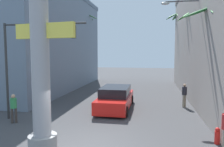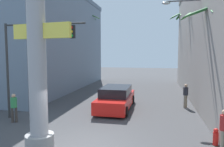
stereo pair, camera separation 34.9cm
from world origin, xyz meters
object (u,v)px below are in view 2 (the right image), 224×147
at_px(palm_tree_far_right, 182,38).
at_px(palm_tree_mid_right, 199,42).
at_px(neon_sign_pole, 37,42).
at_px(fire_hydrant, 216,137).
at_px(palm_tree_far_left, 88,40).
at_px(pedestrian_curb_left, 14,106).
at_px(street_lamp, 198,43).
at_px(traffic_light_mast, 30,52).
at_px(palm_tree_near_right, 214,39).
at_px(car_lead, 116,98).
at_px(pedestrian_mid_right, 186,94).
at_px(pedestrian_by_sign, 224,127).

distance_m(palm_tree_far_right, palm_tree_mid_right, 9.18).
relative_size(neon_sign_pole, fire_hydrant, 12.77).
xyz_separation_m(neon_sign_pole, palm_tree_far_right, (7.41, 21.64, 1.61)).
xyz_separation_m(palm_tree_far_left, pedestrian_curb_left, (1.12, -16.62, -4.65)).
xyz_separation_m(street_lamp, pedestrian_curb_left, (-10.40, -4.74, -3.59)).
xyz_separation_m(traffic_light_mast, fire_hydrant, (9.56, -1.68, -3.58)).
relative_size(palm_tree_near_right, pedestrian_curb_left, 4.08).
height_order(car_lead, palm_tree_far_left, palm_tree_far_left).
xyz_separation_m(car_lead, pedestrian_mid_right, (4.77, 1.31, 0.26)).
bearing_deg(neon_sign_pole, street_lamp, 48.00).
bearing_deg(palm_tree_far_right, traffic_light_mast, -119.43).
relative_size(neon_sign_pole, pedestrian_by_sign, 5.56).
bearing_deg(street_lamp, pedestrian_mid_right, 131.96).
bearing_deg(car_lead, fire_hydrant, -44.20).
bearing_deg(palm_tree_near_right, neon_sign_pole, -142.55).
distance_m(palm_tree_far_right, palm_tree_far_left, 12.06).
xyz_separation_m(car_lead, pedestrian_by_sign, (5.41, -5.58, 0.22)).
height_order(palm_tree_mid_right, palm_tree_near_right, palm_tree_mid_right).
bearing_deg(pedestrian_mid_right, palm_tree_far_left, 134.25).
relative_size(neon_sign_pole, pedestrian_mid_right, 5.41).
xyz_separation_m(neon_sign_pole, pedestrian_curb_left, (-3.36, 3.07, -3.31)).
bearing_deg(palm_tree_mid_right, pedestrian_by_sign, -94.23).
bearing_deg(street_lamp, palm_tree_far_right, 88.43).
height_order(palm_tree_far_right, palm_tree_far_left, palm_tree_far_right).
bearing_deg(car_lead, pedestrian_mid_right, 15.41).
xyz_separation_m(street_lamp, car_lead, (-5.38, -0.63, -3.79)).
relative_size(pedestrian_curb_left, pedestrian_mid_right, 0.95).
xyz_separation_m(palm_tree_mid_right, fire_hydrant, (-0.98, -10.43, -4.52)).
height_order(neon_sign_pole, palm_tree_far_right, neon_sign_pole).
bearing_deg(pedestrian_curb_left, palm_tree_mid_right, 40.06).
bearing_deg(fire_hydrant, car_lead, 135.80).
relative_size(car_lead, fire_hydrant, 7.12).
distance_m(palm_tree_far_right, pedestrian_by_sign, 20.63).
relative_size(traffic_light_mast, pedestrian_curb_left, 3.44).
height_order(palm_tree_far_right, pedestrian_by_sign, palm_tree_far_right).
relative_size(palm_tree_far_right, palm_tree_mid_right, 1.19).
height_order(street_lamp, palm_tree_far_right, palm_tree_far_right).
height_order(neon_sign_pole, palm_tree_mid_right, neon_sign_pole).
relative_size(palm_tree_far_right, pedestrian_by_sign, 5.49).
xyz_separation_m(neon_sign_pole, car_lead, (1.65, 7.18, -3.51)).
bearing_deg(pedestrian_mid_right, traffic_light_mast, -152.49).
bearing_deg(traffic_light_mast, palm_tree_far_right, 60.57).
bearing_deg(pedestrian_mid_right, street_lamp, -48.04).
distance_m(car_lead, fire_hydrant, 7.32).
relative_size(neon_sign_pole, car_lead, 1.79).
height_order(palm_tree_near_right, fire_hydrant, palm_tree_near_right).
xyz_separation_m(palm_tree_far_right, palm_tree_far_left, (-11.90, -1.94, -0.27)).
relative_size(pedestrian_curb_left, fire_hydrant, 2.24).
bearing_deg(palm_tree_near_right, pedestrian_by_sign, -96.41).
height_order(street_lamp, palm_tree_mid_right, palm_tree_mid_right).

